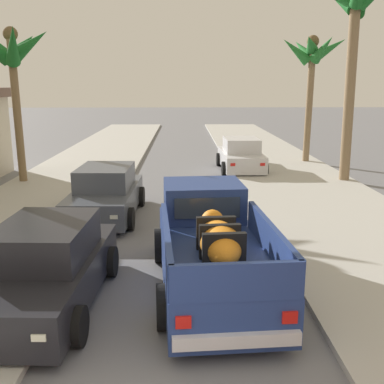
{
  "coord_description": "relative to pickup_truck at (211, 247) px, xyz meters",
  "views": [
    {
      "loc": [
        -0.02,
        -3.47,
        3.91
      ],
      "look_at": [
        0.22,
        8.0,
        1.2
      ],
      "focal_mm": 42.35,
      "sensor_mm": 36.0,
      "label": 1
    }
  ],
  "objects": [
    {
      "name": "curb_right",
      "position": [
        3.09,
        7.07,
        -0.76
      ],
      "size": [
        0.16,
        60.0,
        0.1
      ],
      "primitive_type": "cube",
      "color": "silver",
      "rests_on": "ground"
    },
    {
      "name": "curb_left",
      "position": [
        -4.16,
        7.07,
        -0.76
      ],
      "size": [
        0.16,
        60.0,
        0.1
      ],
      "primitive_type": "cube",
      "color": "silver",
      "rests_on": "ground"
    },
    {
      "name": "pickup_truck",
      "position": [
        0.0,
        0.0,
        0.0
      ],
      "size": [
        2.47,
        5.33,
        1.8
      ],
      "color": "navy",
      "rests_on": "ground"
    },
    {
      "name": "sidewalk_right",
      "position": [
        4.12,
        7.07,
        -0.75
      ],
      "size": [
        4.87,
        60.0,
        0.12
      ],
      "primitive_type": "cube",
      "color": "#B2AFA8",
      "rests_on": "ground"
    },
    {
      "name": "sidewalk_left",
      "position": [
        -5.19,
        7.07,
        -0.75
      ],
      "size": [
        4.87,
        60.0,
        0.12
      ],
      "primitive_type": "cube",
      "color": "#B2AFA8",
      "rests_on": "ground"
    },
    {
      "name": "palm_tree_left_mid",
      "position": [
        6.08,
        9.97,
        5.8
      ],
      "size": [
        3.61,
        3.75,
        8.09
      ],
      "color": "#846B4C",
      "rests_on": "ground"
    },
    {
      "name": "palm_tree_right_back",
      "position": [
        -7.11,
        9.73,
        4.23
      ],
      "size": [
        3.31,
        3.68,
        6.16
      ],
      "color": "brown",
      "rests_on": "ground"
    },
    {
      "name": "car_left_mid",
      "position": [
        -2.89,
        4.95,
        -0.1
      ],
      "size": [
        2.11,
        4.3,
        1.54
      ],
      "color": "#474C56",
      "rests_on": "ground"
    },
    {
      "name": "car_left_near",
      "position": [
        2.17,
        12.51,
        -0.1
      ],
      "size": [
        2.08,
        4.28,
        1.54
      ],
      "color": "silver",
      "rests_on": "ground"
    },
    {
      "name": "car_right_mid",
      "position": [
        -3.02,
        -0.75,
        -0.1
      ],
      "size": [
        2.16,
        4.32,
        1.54
      ],
      "color": "black",
      "rests_on": "ground"
    },
    {
      "name": "palm_tree_right_mid",
      "position": [
        5.8,
        14.5,
        4.42
      ],
      "size": [
        3.34,
        3.27,
        6.35
      ],
      "color": "#846B4C",
      "rests_on": "ground"
    }
  ]
}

